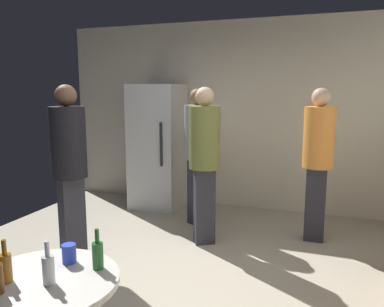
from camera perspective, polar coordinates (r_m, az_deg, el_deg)
ground_plane at (r=3.58m, az=-4.14°, el=-20.20°), size 5.20×5.20×0.10m
wall_back at (r=5.63m, az=6.58°, el=5.62°), size 5.32×0.06×2.70m
refrigerator at (r=5.61m, az=-5.15°, el=1.02°), size 0.70×0.68×1.80m
foreground_table at (r=2.30m, az=-21.20°, el=-19.45°), size 0.80×0.80×0.73m
beer_bottle_amber at (r=2.27m, az=-26.06°, el=-14.96°), size 0.06×0.06×0.23m
beer_bottle_green at (r=2.25m, az=-13.89°, el=-14.40°), size 0.06×0.06×0.23m
beer_bottle_clear at (r=2.16m, az=-20.66°, el=-15.78°), size 0.06×0.06×0.23m
plastic_cup_blue at (r=2.38m, az=-17.87°, el=-14.02°), size 0.08×0.08×0.11m
person_in_gray_shirt at (r=4.82m, az=0.86°, el=1.12°), size 0.46×0.46×1.74m
person_in_black_shirt at (r=3.91m, az=-17.86°, el=-0.99°), size 0.46×0.46×1.77m
person_in_orange_shirt at (r=4.50m, az=18.31°, el=0.07°), size 0.34×0.34×1.74m
person_in_olive_shirt at (r=4.20m, az=1.89°, el=-0.01°), size 0.47×0.47×1.75m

